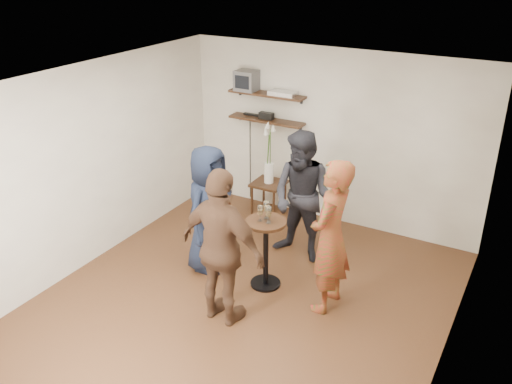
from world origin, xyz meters
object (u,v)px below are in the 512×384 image
Objects in this scene: drinks_table at (266,244)px; person_brown at (222,249)px; crt_monitor at (247,80)px; radio at (266,116)px; dvd_deck at (283,93)px; person_plaid at (330,237)px; person_dark at (303,198)px; side_table at (269,188)px; person_navy at (209,209)px.

person_brown is at bearing -96.06° from drinks_table.
radio is at bearing 0.00° from crt_monitor.
radio is 0.25× the size of drinks_table.
person_plaid is at bearing -50.78° from dvd_deck.
drinks_table is 0.88m from person_dark.
drinks_table is (0.86, -1.68, 0.10)m from side_table.
radio is 1.73m from person_dark.
person_brown is at bearing -70.71° from radio.
person_plaid is (1.61, -1.97, -0.98)m from dvd_deck.
side_table is 0.63× the size of drinks_table.
drinks_table is at bearing -62.87° from side_table.
radio is 2.06m from person_navy.
person_plaid reaches higher than drinks_table.
drinks_table is 0.49× the size of person_brown.
side_table is at bearing 117.13° from drinks_table.
side_table is at bearing -133.76° from person_plaid.
person_dark is (0.10, 0.82, 0.31)m from drinks_table.
radio is 0.13× the size of person_navy.
crt_monitor is 1.65m from side_table.
person_dark reaches higher than side_table.
person_plaid is at bearing -1.52° from drinks_table.
dvd_deck reaches higher than person_navy.
crt_monitor reaches higher than dvd_deck.
person_navy is at bearing -73.71° from crt_monitor.
drinks_table is 0.51× the size of person_dark.
crt_monitor reaches higher than person_plaid.
radio is 0.12× the size of person_plaid.
person_brown reaches higher than person_navy.
crt_monitor reaches higher than person_dark.
person_plaid is at bearing -132.73° from person_brown.
drinks_table is (0.78, -1.95, -1.32)m from dvd_deck.
person_navy is 1.12m from person_brown.
person_plaid is (1.88, -1.97, -0.60)m from radio.
person_plaid is (2.21, -1.97, -1.10)m from crt_monitor.
dvd_deck is 0.45× the size of drinks_table.
crt_monitor is at bearing -58.75° from person_brown.
person_brown is at bearing -75.90° from dvd_deck.
radio is 1.10m from side_table.
person_brown is at bearing -137.40° from person_navy.
person_plaid is 1.01× the size of person_brown.
person_plaid reaches higher than side_table.
dvd_deck is 0.24× the size of person_navy.
person_navy reaches higher than radio.
dvd_deck is 3.02m from person_brown.
side_table is at bearing -53.86° from radio.
crt_monitor is at bearing -130.13° from person_plaid.
person_navy is at bearing -83.18° from radio.
dvd_deck is 1.75m from person_dark.
radio is 2.99m from person_brown.
dvd_deck is 2.48m from drinks_table.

